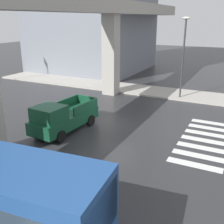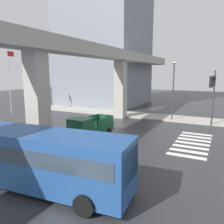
# 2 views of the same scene
# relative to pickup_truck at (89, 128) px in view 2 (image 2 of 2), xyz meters

# --- Properties ---
(ground_plane) EXTENTS (120.00, 120.00, 0.00)m
(ground_plane) POSITION_rel_pickup_truck_xyz_m (2.80, -2.91, -0.99)
(ground_plane) COLOR #2D2D30
(crosswalk_stripes) EXTENTS (7.15, 2.80, 0.01)m
(crosswalk_stripes) POSITION_rel_pickup_truck_xyz_m (2.80, -8.59, -0.98)
(crosswalk_stripes) COLOR silver
(crosswalk_stripes) RESTS_ON ground
(elevated_overpass) EXTENTS (51.62, 2.20, 8.72)m
(elevated_overpass) POSITION_rel_pickup_truck_xyz_m (2.80, 1.53, 6.45)
(elevated_overpass) COLOR #ADA89E
(elevated_overpass) RESTS_ON ground
(office_building) EXTENTS (14.33, 14.24, 30.28)m
(office_building) POSITION_rel_pickup_truck_xyz_m (21.72, 10.25, 14.15)
(office_building) COLOR gray
(office_building) RESTS_ON ground
(sidewalk_east) EXTENTS (4.00, 36.00, 0.15)m
(sidewalk_east) POSITION_rel_pickup_truck_xyz_m (12.56, -0.91, -0.91)
(sidewalk_east) COLOR #ADA89E
(sidewalk_east) RESTS_ON ground
(pickup_truck) EXTENTS (5.21, 2.34, 2.08)m
(pickup_truck) POSITION_rel_pickup_truck_xyz_m (0.00, 0.00, 0.00)
(pickup_truck) COLOR #14472D
(pickup_truck) RESTS_ON ground
(city_bus) EXTENTS (3.56, 10.99, 2.99)m
(city_bus) POSITION_rel_pickup_truck_xyz_m (-8.61, -2.05, 0.73)
(city_bus) COLOR #234C8C
(city_bus) RESTS_ON ground
(traffic_signal_mast) EXTENTS (8.69, 0.32, 6.20)m
(traffic_signal_mast) POSITION_rel_pickup_truck_xyz_m (7.93, -9.62, 3.57)
(traffic_signal_mast) COLOR #38383D
(traffic_signal_mast) RESTS_ON ground
(street_lamp_near_corner) EXTENTS (0.44, 0.70, 7.24)m
(street_lamp_near_corner) POSITION_rel_pickup_truck_xyz_m (11.36, -5.01, 3.57)
(street_lamp_near_corner) COLOR #38383D
(street_lamp_near_corner) RESTS_ON ground
(flagpole) EXTENTS (1.16, 0.12, 9.10)m
(flagpole) POSITION_rel_pickup_truck_xyz_m (5.57, 17.00, 4.33)
(flagpole) COLOR silver
(flagpole) RESTS_ON ground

